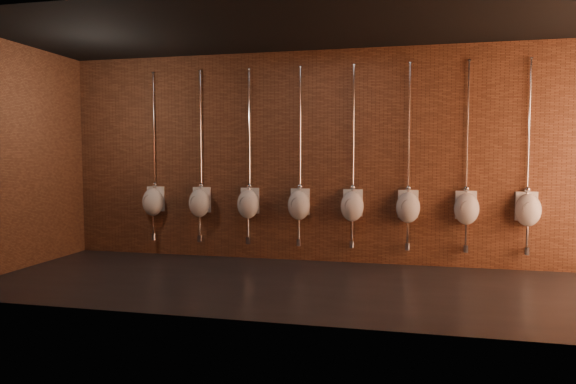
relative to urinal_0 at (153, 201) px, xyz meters
name	(u,v)px	position (x,y,z in m)	size (l,w,h in m)	color
ground	(314,285)	(2.89, -1.38, -0.89)	(8.50, 8.50, 0.00)	black
room_shell	(315,123)	(2.89, -1.38, 1.12)	(8.54, 3.04, 3.22)	black
urinal_0	(153,201)	(0.00, 0.00, 0.00)	(0.36, 0.32, 2.71)	white
urinal_1	(200,202)	(0.81, 0.00, 0.00)	(0.36, 0.32, 2.71)	white
urinal_2	(248,203)	(1.61, 0.00, 0.00)	(0.36, 0.32, 2.71)	white
urinal_3	(299,204)	(2.42, 0.00, 0.00)	(0.36, 0.32, 2.71)	white
urinal_4	(352,205)	(3.22, 0.00, 0.00)	(0.36, 0.32, 2.71)	white
urinal_5	(408,206)	(4.03, 0.00, 0.00)	(0.36, 0.32, 2.71)	white
urinal_6	(466,207)	(4.84, 0.00, 0.00)	(0.36, 0.32, 2.71)	white
urinal_7	(528,209)	(5.64, 0.00, 0.00)	(0.36, 0.32, 2.71)	white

